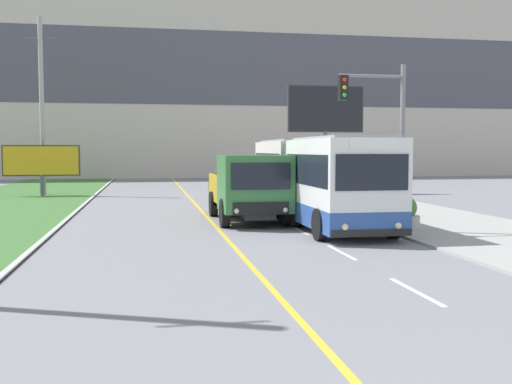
# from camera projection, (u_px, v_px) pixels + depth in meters

# --- Properties ---
(apartment_block_background) EXTENTS (80.00, 8.04, 20.69)m
(apartment_block_background) POSITION_uv_depth(u_px,v_px,m) (170.00, 77.00, 62.05)
(apartment_block_background) COLOR beige
(apartment_block_background) RESTS_ON ground_plane
(city_bus) EXTENTS (2.66, 12.10, 3.22)m
(city_bus) POSITION_uv_depth(u_px,v_px,m) (315.00, 180.00, 23.13)
(city_bus) COLOR white
(city_bus) RESTS_ON ground_plane
(dump_truck) EXTENTS (2.56, 6.49, 2.60)m
(dump_truck) POSITION_uv_depth(u_px,v_px,m) (251.00, 189.00, 22.62)
(dump_truck) COLOR black
(dump_truck) RESTS_ON ground_plane
(utility_pole_far) EXTENTS (1.80, 0.28, 10.81)m
(utility_pole_far) POSITION_uv_depth(u_px,v_px,m) (42.00, 106.00, 36.34)
(utility_pole_far) COLOR #9E9E99
(utility_pole_far) RESTS_ON ground_plane
(traffic_light_mast) EXTENTS (2.28, 0.32, 5.59)m
(traffic_light_mast) POSITION_uv_depth(u_px,v_px,m) (383.00, 126.00, 19.63)
(traffic_light_mast) COLOR slate
(traffic_light_mast) RESTS_ON ground_plane
(billboard_large) EXTENTS (4.95, 0.24, 6.86)m
(billboard_large) POSITION_uv_depth(u_px,v_px,m) (326.00, 113.00, 38.01)
(billboard_large) COLOR #59595B
(billboard_large) RESTS_ON ground_plane
(billboard_small) EXTENTS (4.46, 0.24, 3.08)m
(billboard_small) POSITION_uv_depth(u_px,v_px,m) (41.00, 162.00, 35.74)
(billboard_small) COLOR #59595B
(billboard_small) RESTS_ON ground_plane
(planter_round_near) EXTENTS (1.01, 1.01, 1.11)m
(planter_round_near) POSITION_uv_depth(u_px,v_px,m) (405.00, 214.00, 20.81)
(planter_round_near) COLOR #B7B2A8
(planter_round_near) RESTS_ON sidewalk_right
(planter_round_second) EXTENTS (1.08, 1.08, 1.17)m
(planter_round_second) POSITION_uv_depth(u_px,v_px,m) (364.00, 203.00, 24.69)
(planter_round_second) COLOR #B7B2A8
(planter_round_second) RESTS_ON sidewalk_right
(planter_round_third) EXTENTS (1.06, 1.06, 1.16)m
(planter_round_third) POSITION_uv_depth(u_px,v_px,m) (333.00, 196.00, 28.55)
(planter_round_third) COLOR #B7B2A8
(planter_round_third) RESTS_ON sidewalk_right
(planter_round_far) EXTENTS (0.99, 0.99, 1.06)m
(planter_round_far) POSITION_uv_depth(u_px,v_px,m) (311.00, 191.00, 32.44)
(planter_round_far) COLOR #B7B2A8
(planter_round_far) RESTS_ON sidewalk_right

